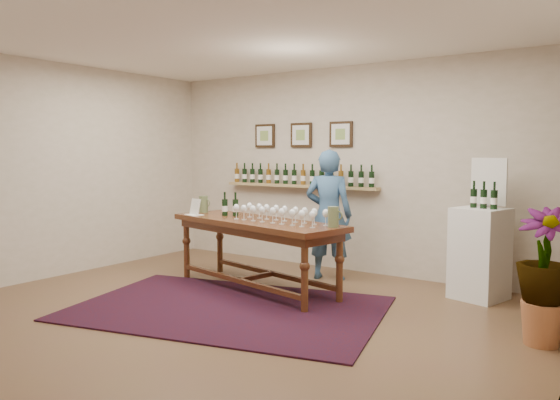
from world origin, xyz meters
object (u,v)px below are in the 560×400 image
Objects in this scene: person at (329,215)px; potted_plant at (544,276)px; tasting_table at (256,230)px; display_pedestal at (480,254)px.

potted_plant is at bearing 143.61° from person.
potted_plant reaches higher than tasting_table.
tasting_table is 2.55m from display_pedestal.
potted_plant is (0.85, -1.21, 0.08)m from display_pedestal.
tasting_table is 1.48× the size of person.
display_pedestal is 1.48m from potted_plant.
display_pedestal is at bearing 124.95° from potted_plant.
potted_plant is 2.92m from person.
tasting_table is at bearing 50.87° from person.
tasting_table is 3.14m from potted_plant.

